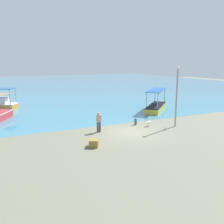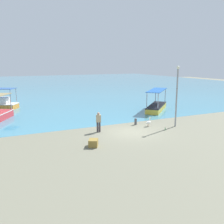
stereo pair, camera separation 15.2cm
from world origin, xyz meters
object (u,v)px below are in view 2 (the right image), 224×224
object	(u,v)px
pelican	(149,122)
fisherman_standing	(99,121)
mooring_bollard	(136,121)
lamp_post	(177,93)
glass_bottle	(165,129)
fishing_boat_near_left	(156,106)
cargo_crate	(93,143)

from	to	relation	value
pelican	fisherman_standing	size ratio (longest dim) A/B	0.47
pelican	mooring_bollard	bearing A→B (deg)	128.44
lamp_post	glass_bottle	world-z (taller)	lamp_post
lamp_post	fisherman_standing	distance (m)	7.49
fishing_boat_near_left	cargo_crate	bearing A→B (deg)	-142.00
fishing_boat_near_left	mooring_bollard	size ratio (longest dim) A/B	8.25
fisherman_standing	glass_bottle	bearing A→B (deg)	-19.85
fishing_boat_near_left	fisherman_standing	bearing A→B (deg)	-149.38
mooring_bollard	fisherman_standing	bearing A→B (deg)	-168.81
pelican	fisherman_standing	world-z (taller)	fisherman_standing
pelican	lamp_post	size ratio (longest dim) A/B	0.15
cargo_crate	glass_bottle	size ratio (longest dim) A/B	2.93
pelican	fisherman_standing	bearing A→B (deg)	177.71
lamp_post	cargo_crate	size ratio (longest dim) A/B	6.92
pelican	fisherman_standing	xyz separation A→B (m)	(-4.87, 0.19, 0.53)
glass_bottle	fishing_boat_near_left	bearing A→B (deg)	59.71
cargo_crate	glass_bottle	distance (m)	7.25
lamp_post	mooring_bollard	world-z (taller)	lamp_post
fishing_boat_near_left	lamp_post	distance (m)	8.19
pelican	mooring_bollard	xyz separation A→B (m)	(-0.79, 1.00, -0.03)
fishing_boat_near_left	fisherman_standing	xyz separation A→B (m)	(-10.01, -5.93, 0.40)
fishing_boat_near_left	pelican	size ratio (longest dim) A/B	6.63
lamp_post	mooring_bollard	size ratio (longest dim) A/B	8.51
fishing_boat_near_left	mooring_bollard	distance (m)	7.84
fishing_boat_near_left	fisherman_standing	world-z (taller)	fishing_boat_near_left
fisherman_standing	glass_bottle	distance (m)	5.81
mooring_bollard	fisherman_standing	size ratio (longest dim) A/B	0.38
mooring_bollard	cargo_crate	xyz separation A→B (m)	(-5.79, -4.05, -0.09)
fishing_boat_near_left	pelican	bearing A→B (deg)	-130.05
pelican	lamp_post	bearing A→B (deg)	-25.99
fisherman_standing	cargo_crate	bearing A→B (deg)	-117.94
lamp_post	pelican	bearing A→B (deg)	154.01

